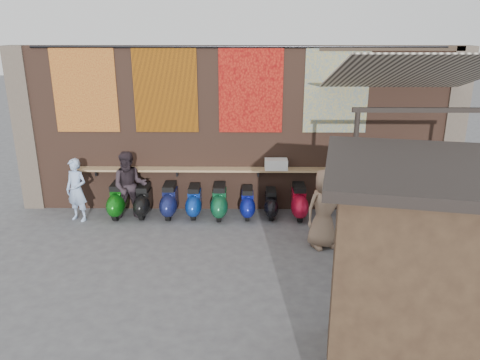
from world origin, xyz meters
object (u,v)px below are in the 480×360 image
at_px(scooter_stool_2, 170,201).
at_px(scooter_stool_3, 194,202).
at_px(shelf_box, 276,164).
at_px(shopper_tan, 324,209).
at_px(diner_left, 77,190).
at_px(shopper_navy, 386,202).
at_px(scooter_stool_5, 247,203).
at_px(diner_right, 130,186).
at_px(market_stall, 445,291).
at_px(shopper_grey, 439,216).
at_px(scooter_stool_1, 144,201).
at_px(scooter_stool_6, 271,204).
at_px(scooter_stool_4, 220,202).
at_px(scooter_stool_7, 299,202).
at_px(scooter_stool_0, 118,200).

relative_size(scooter_stool_2, scooter_stool_3, 1.07).
height_order(shelf_box, shopper_tan, shopper_tan).
distance_m(diner_left, shopper_navy, 7.07).
bearing_deg(scooter_stool_5, diner_right, -176.66).
bearing_deg(market_stall, scooter_stool_2, 138.18).
distance_m(scooter_stool_5, diner_right, 2.83).
relative_size(scooter_stool_3, shopper_grey, 0.45).
height_order(scooter_stool_1, shopper_navy, shopper_navy).
bearing_deg(market_stall, scooter_stool_6, 118.83).
bearing_deg(shopper_tan, scooter_stool_5, 115.00).
xyz_separation_m(scooter_stool_1, diner_left, (-1.50, -0.27, 0.37)).
xyz_separation_m(shelf_box, scooter_stool_2, (-2.58, -0.28, -0.85)).
bearing_deg(shelf_box, market_stall, -74.39).
height_order(scooter_stool_4, diner_right, diner_right).
bearing_deg(shelf_box, shopper_tan, -64.37).
distance_m(scooter_stool_2, shopper_tan, 3.85).
bearing_deg(shopper_grey, scooter_stool_7, -11.82).
bearing_deg(shopper_grey, scooter_stool_1, 8.56).
height_order(diner_left, shopper_grey, shopper_grey).
height_order(scooter_stool_2, scooter_stool_4, scooter_stool_4).
xyz_separation_m(scooter_stool_7, diner_right, (-4.02, -0.15, 0.43)).
distance_m(scooter_stool_2, scooter_stool_6, 2.46).
height_order(scooter_stool_2, scooter_stool_6, scooter_stool_2).
height_order(shelf_box, diner_right, diner_right).
relative_size(scooter_stool_4, scooter_stool_5, 1.11).
relative_size(scooter_stool_3, scooter_stool_4, 0.93).
bearing_deg(shopper_tan, shopper_navy, -3.50).
distance_m(scooter_stool_1, market_stall, 7.57).
height_order(scooter_stool_1, shopper_tan, shopper_tan).
relative_size(shelf_box, scooter_stool_1, 0.68).
height_order(scooter_stool_0, shopper_grey, shopper_grey).
xyz_separation_m(scooter_stool_1, shopper_tan, (4.12, -1.61, 0.47)).
bearing_deg(scooter_stool_6, market_stall, -72.52).
xyz_separation_m(scooter_stool_1, scooter_stool_7, (3.77, -0.07, 0.02)).
height_order(scooter_stool_6, diner_right, diner_right).
distance_m(scooter_stool_4, scooter_stool_7, 1.91).
height_order(scooter_stool_1, diner_right, diner_right).
bearing_deg(shelf_box, scooter_stool_1, -175.43).
bearing_deg(scooter_stool_3, shopper_grey, -22.23).
xyz_separation_m(scooter_stool_4, market_stall, (3.02, -5.61, 1.04)).
bearing_deg(market_stall, scooter_stool_0, 145.50).
bearing_deg(scooter_stool_2, diner_left, -173.26).
relative_size(scooter_stool_2, scooter_stool_6, 1.18).
bearing_deg(scooter_stool_4, shopper_grey, -24.27).
xyz_separation_m(diner_right, shopper_tan, (4.37, -1.39, 0.01)).
xyz_separation_m(diner_right, market_stall, (5.13, -5.47, 0.60)).
bearing_deg(scooter_stool_5, market_stall, -67.36).
bearing_deg(scooter_stool_4, scooter_stool_5, 1.92).
relative_size(scooter_stool_2, shopper_navy, 0.51).
bearing_deg(scooter_stool_6, scooter_stool_4, -177.72).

